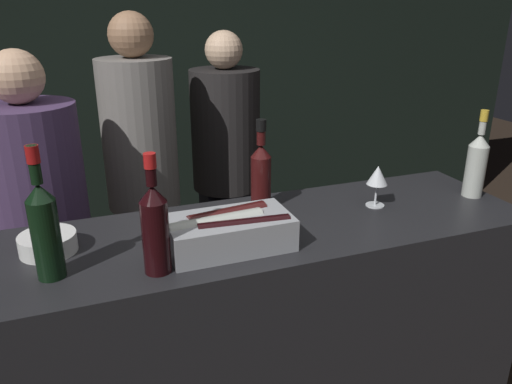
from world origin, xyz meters
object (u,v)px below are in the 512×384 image
object	(u,v)px
wine_glass	(378,177)
person_grey_polo	(143,173)
rose_wine_bottle	(476,163)
person_blond_tee	(226,161)
bowl_white	(48,243)
red_wine_bottle_burgundy	(44,226)
person_in_hoodie	(42,227)
red_wine_bottle_tall	(155,225)
ice_bin_with_bottles	(229,230)
red_wine_bottle_black_foil	(261,173)

from	to	relation	value
wine_glass	person_grey_polo	xyz separation A→B (m)	(-0.74, 0.97, -0.21)
rose_wine_bottle	person_blond_tee	world-z (taller)	person_blond_tee
bowl_white	red_wine_bottle_burgundy	xyz separation A→B (m)	(0.01, -0.16, 0.12)
red_wine_bottle_burgundy	person_blond_tee	xyz separation A→B (m)	(0.94, 1.37, -0.32)
person_in_hoodie	person_grey_polo	size ratio (longest dim) A/B	0.93
person_in_hoodie	rose_wine_bottle	bearing A→B (deg)	74.90
wine_glass	red_wine_bottle_burgundy	xyz separation A→B (m)	(-1.14, -0.13, 0.04)
red_wine_bottle_tall	ice_bin_with_bottles	bearing A→B (deg)	16.52
red_wine_bottle_black_foil	person_grey_polo	xyz separation A→B (m)	(-0.32, 0.84, -0.23)
bowl_white	red_wine_bottle_black_foil	distance (m)	0.75
person_in_hoodie	red_wine_bottle_black_foil	bearing A→B (deg)	64.87
bowl_white	red_wine_bottle_burgundy	size ratio (longest dim) A/B	0.45
red_wine_bottle_black_foil	person_in_hoodie	bearing A→B (deg)	147.02
ice_bin_with_bottles	person_grey_polo	xyz separation A→B (m)	(-0.11, 1.10, -0.15)
bowl_white	rose_wine_bottle	bearing A→B (deg)	-2.78
red_wine_bottle_black_foil	person_grey_polo	size ratio (longest dim) A/B	0.19
ice_bin_with_bottles	person_blond_tee	bearing A→B (deg)	73.23
bowl_white	person_blond_tee	xyz separation A→B (m)	(0.95, 1.21, -0.19)
red_wine_bottle_black_foil	red_wine_bottle_burgundy	distance (m)	0.77
rose_wine_bottle	wine_glass	bearing A→B (deg)	174.10
person_grey_polo	red_wine_bottle_tall	bearing A→B (deg)	174.41
rose_wine_bottle	bowl_white	bearing A→B (deg)	177.22
bowl_white	person_grey_polo	size ratio (longest dim) A/B	0.10
rose_wine_bottle	red_wine_bottle_burgundy	xyz separation A→B (m)	(-1.56, -0.08, 0.02)
person_grey_polo	bowl_white	bearing A→B (deg)	156.29
ice_bin_with_bottles	person_blond_tee	size ratio (longest dim) A/B	0.23
wine_glass	red_wine_bottle_black_foil	xyz separation A→B (m)	(-0.41, 0.13, 0.02)
bowl_white	person_in_hoodie	xyz separation A→B (m)	(-0.06, 0.62, -0.21)
red_wine_bottle_black_foil	wine_glass	bearing A→B (deg)	-17.30
red_wine_bottle_burgundy	red_wine_bottle_tall	distance (m)	0.29
rose_wine_bottle	person_in_hoodie	distance (m)	1.80
person_blond_tee	person_grey_polo	world-z (taller)	person_grey_polo
wine_glass	red_wine_bottle_burgundy	world-z (taller)	red_wine_bottle_burgundy
wine_glass	red_wine_bottle_tall	distance (m)	0.88
ice_bin_with_bottles	red_wine_bottle_black_foil	world-z (taller)	red_wine_bottle_black_foil
rose_wine_bottle	red_wine_bottle_burgundy	world-z (taller)	red_wine_bottle_burgundy
red_wine_bottle_black_foil	person_in_hoodie	distance (m)	1.01
bowl_white	person_blond_tee	bearing A→B (deg)	51.95
red_wine_bottle_black_foil	rose_wine_bottle	bearing A→B (deg)	-11.68
red_wine_bottle_black_foil	red_wine_bottle_burgundy	size ratio (longest dim) A/B	0.88
person_in_hoodie	person_grey_polo	bearing A→B (deg)	131.47
red_wine_bottle_tall	person_grey_polo	world-z (taller)	person_grey_polo
person_grey_polo	wine_glass	bearing A→B (deg)	-142.46
ice_bin_with_bottles	red_wine_bottle_tall	size ratio (longest dim) A/B	1.10
ice_bin_with_bottles	person_in_hoodie	xyz separation A→B (m)	(-0.60, 0.78, -0.24)
red_wine_bottle_burgundy	red_wine_bottle_tall	world-z (taller)	red_wine_bottle_burgundy
rose_wine_bottle	person_in_hoodie	size ratio (longest dim) A/B	0.21
red_wine_bottle_burgundy	ice_bin_with_bottles	bearing A→B (deg)	-0.51
bowl_white	rose_wine_bottle	world-z (taller)	rose_wine_bottle
bowl_white	red_wine_bottle_burgundy	distance (m)	0.20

